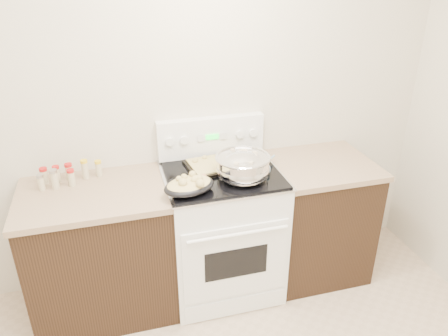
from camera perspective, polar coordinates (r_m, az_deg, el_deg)
name	(u,v)px	position (r m, az deg, el deg)	size (l,w,h in m)	color
room_shell	(235,166)	(1.24, 1.49, 0.27)	(4.10, 3.60, 2.75)	beige
counter_left	(102,251)	(3.07, -15.66, -10.44)	(0.93, 0.67, 0.92)	black
counter_right	(315,217)	(3.38, 11.81, -6.29)	(0.73, 0.67, 0.92)	black
kitchen_range	(222,229)	(3.12, -0.27, -7.99)	(0.78, 0.73, 1.22)	white
mixing_bowl	(243,167)	(2.78, 2.46, 0.10)	(0.35, 0.35, 0.21)	silver
roasting_pan	(189,185)	(2.64, -4.55, -2.22)	(0.37, 0.30, 0.11)	black
baking_sheet	(219,164)	(2.97, -0.64, 0.55)	(0.46, 0.35, 0.06)	black
wooden_spoon	(202,174)	(2.84, -2.86, -0.84)	(0.04, 0.26, 0.04)	tan
blue_ladle	(265,168)	(2.89, 5.44, 0.01)	(0.18, 0.23, 0.09)	#82A7C3
spice_jars	(65,175)	(2.96, -20.04, -0.81)	(0.39, 0.15, 0.13)	#BFB28C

